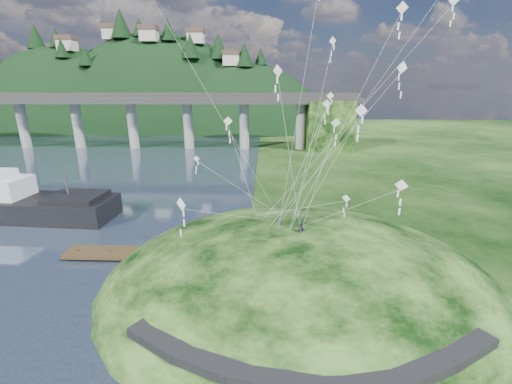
{
  "coord_description": "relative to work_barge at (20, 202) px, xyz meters",
  "views": [
    {
      "loc": [
        4.86,
        -24.95,
        16.55
      ],
      "look_at": [
        4.0,
        6.0,
        7.0
      ],
      "focal_mm": 24.0,
      "sensor_mm": 36.0,
      "label": 1
    }
  ],
  "objects": [
    {
      "name": "work_barge",
      "position": [
        0.0,
        0.0,
        0.0
      ],
      "size": [
        23.98,
        8.0,
        8.26
      ],
      "color": "black",
      "rests_on": "ground"
    },
    {
      "name": "bridge",
      "position": [
        0.68,
        53.6,
        7.64
      ],
      "size": [
        160.0,
        11.0,
        15.0
      ],
      "color": "#2D2B2B",
      "rests_on": "ground"
    },
    {
      "name": "wooden_dock",
      "position": [
        19.9,
        -10.67,
        -1.57
      ],
      "size": [
        15.93,
        2.66,
        1.14
      ],
      "color": "#332515",
      "rests_on": "ground"
    },
    {
      "name": "grass_hill",
      "position": [
        35.14,
        -14.46,
        -3.57
      ],
      "size": [
        36.0,
        32.0,
        13.0
      ],
      "color": "black",
      "rests_on": "ground"
    },
    {
      "name": "kite_swarm",
      "position": [
        36.3,
        -15.04,
        14.9
      ],
      "size": [
        21.21,
        16.88,
        20.34
      ],
      "color": "white",
      "rests_on": "ground"
    },
    {
      "name": "far_ridge",
      "position": [
        -16.44,
        105.71,
        -9.51
      ],
      "size": [
        153.0,
        70.0,
        94.5
      ],
      "color": "black",
      "rests_on": "ground"
    },
    {
      "name": "kite_flyers",
      "position": [
        34.42,
        -14.49,
        3.7
      ],
      "size": [
        2.48,
        2.32,
        1.63
      ],
      "color": "#282B35",
      "rests_on": "ground"
    },
    {
      "name": "footpath",
      "position": [
        34.6,
        -26.21,
        0.02
      ],
      "size": [
        22.29,
        5.84,
        0.83
      ],
      "color": "black",
      "rests_on": "ground"
    },
    {
      "name": "ground",
      "position": [
        27.14,
        -16.46,
        -2.07
      ],
      "size": [
        320.0,
        320.0,
        0.0
      ],
      "primitive_type": "plane",
      "color": "black",
      "rests_on": "ground"
    }
  ]
}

